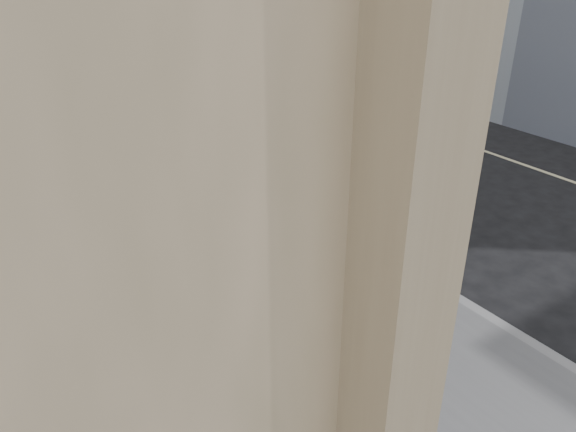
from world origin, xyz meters
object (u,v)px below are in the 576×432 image
at_px(car_silver, 375,148).
at_px(car_grey, 301,62).
at_px(mounted_horse_right, 283,182).
at_px(pedestrian, 326,269).
at_px(mounted_horse_left, 253,230).

height_order(car_silver, car_grey, car_silver).
distance_m(mounted_horse_right, car_silver, 4.58).
bearing_deg(car_grey, car_silver, 43.57).
height_order(pedestrian, car_silver, pedestrian).
bearing_deg(car_grey, mounted_horse_left, 31.37).
relative_size(mounted_horse_left, pedestrian, 1.69).
bearing_deg(mounted_horse_right, car_grey, -114.03).
xyz_separation_m(pedestrian, car_silver, (5.74, 4.84, -0.13)).
relative_size(pedestrian, car_grey, 0.39).
xyz_separation_m(mounted_horse_left, car_grey, (12.75, 15.90, -0.65)).
xyz_separation_m(mounted_horse_left, car_silver, (6.38, 3.14, -0.44)).
relative_size(car_silver, car_grey, 1.15).
height_order(mounted_horse_right, car_silver, mounted_horse_right).
xyz_separation_m(mounted_horse_left, pedestrian, (0.64, -1.70, -0.31)).
distance_m(mounted_horse_left, mounted_horse_right, 2.72).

